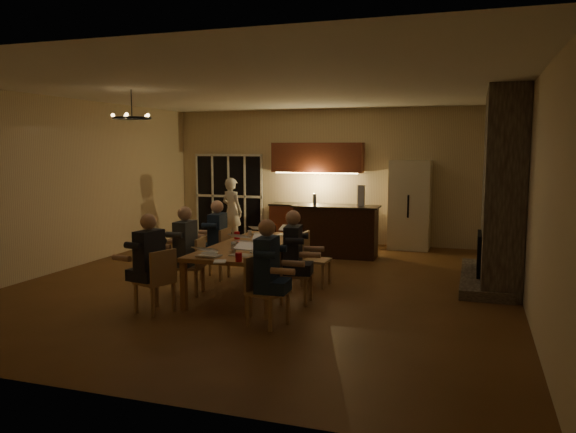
# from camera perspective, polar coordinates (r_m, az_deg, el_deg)

# --- Properties ---
(floor) EXTENTS (9.00, 9.00, 0.00)m
(floor) POSITION_cam_1_polar(r_m,az_deg,el_deg) (9.52, -2.18, -6.83)
(floor) COLOR brown
(floor) RESTS_ON ground
(back_wall) EXTENTS (8.00, 0.04, 3.20)m
(back_wall) POSITION_cam_1_polar(r_m,az_deg,el_deg) (13.59, 4.50, 4.10)
(back_wall) COLOR beige
(back_wall) RESTS_ON ground
(left_wall) EXTENTS (0.04, 9.00, 3.20)m
(left_wall) POSITION_cam_1_polar(r_m,az_deg,el_deg) (11.33, -21.66, 3.08)
(left_wall) COLOR beige
(left_wall) RESTS_ON ground
(right_wall) EXTENTS (0.04, 9.00, 3.20)m
(right_wall) POSITION_cam_1_polar(r_m,az_deg,el_deg) (8.72, 23.37, 1.99)
(right_wall) COLOR beige
(right_wall) RESTS_ON ground
(ceiling) EXTENTS (8.00, 9.00, 0.04)m
(ceiling) POSITION_cam_1_polar(r_m,az_deg,el_deg) (9.30, -2.27, 12.82)
(ceiling) COLOR white
(ceiling) RESTS_ON back_wall
(french_doors) EXTENTS (1.86, 0.08, 2.10)m
(french_doors) POSITION_cam_1_polar(r_m,az_deg,el_deg) (14.47, -6.01, 2.07)
(french_doors) COLOR black
(french_doors) RESTS_ON ground
(fireplace) EXTENTS (0.58, 2.50, 3.20)m
(fireplace) POSITION_cam_1_polar(r_m,az_deg,el_deg) (9.89, 20.93, 2.62)
(fireplace) COLOR #686052
(fireplace) RESTS_ON ground
(kitchenette) EXTENTS (2.24, 0.68, 2.40)m
(kitchenette) POSITION_cam_1_polar(r_m,az_deg,el_deg) (13.38, 2.91, 2.36)
(kitchenette) COLOR maroon
(kitchenette) RESTS_ON ground
(refrigerator) EXTENTS (0.90, 0.68, 2.00)m
(refrigerator) POSITION_cam_1_polar(r_m,az_deg,el_deg) (12.94, 12.28, 1.16)
(refrigerator) COLOR beige
(refrigerator) RESTS_ON ground
(dining_table) EXTENTS (1.10, 2.76, 0.75)m
(dining_table) POSITION_cam_1_polar(r_m,az_deg,el_deg) (9.01, -3.72, -5.18)
(dining_table) COLOR #B07146
(dining_table) RESTS_ON ground
(bar_island) EXTENTS (1.81, 0.73, 1.08)m
(bar_island) POSITION_cam_1_polar(r_m,az_deg,el_deg) (11.81, 4.89, -1.49)
(bar_island) COLOR black
(bar_island) RESTS_ON ground
(chair_left_near) EXTENTS (0.56, 0.56, 0.89)m
(chair_left_near) POSITION_cam_1_polar(r_m,az_deg,el_deg) (8.03, -13.42, -6.36)
(chair_left_near) COLOR tan
(chair_left_near) RESTS_ON ground
(chair_left_mid) EXTENTS (0.51, 0.51, 0.89)m
(chair_left_mid) POSITION_cam_1_polar(r_m,az_deg,el_deg) (8.91, -10.10, -4.96)
(chair_left_mid) COLOR tan
(chair_left_mid) RESTS_ON ground
(chair_left_far) EXTENTS (0.44, 0.44, 0.89)m
(chair_left_far) POSITION_cam_1_polar(r_m,az_deg,el_deg) (9.87, -7.44, -3.75)
(chair_left_far) COLOR tan
(chair_left_far) RESTS_ON ground
(chair_right_near) EXTENTS (0.56, 0.56, 0.89)m
(chair_right_near) POSITION_cam_1_polar(r_m,az_deg,el_deg) (7.24, -2.05, -7.62)
(chair_right_near) COLOR tan
(chair_right_near) RESTS_ON ground
(chair_right_mid) EXTENTS (0.47, 0.47, 0.89)m
(chair_right_mid) POSITION_cam_1_polar(r_m,az_deg,el_deg) (8.26, 0.87, -5.79)
(chair_right_mid) COLOR tan
(chair_right_mid) RESTS_ON ground
(chair_right_far) EXTENTS (0.46, 0.46, 0.89)m
(chair_right_far) POSITION_cam_1_polar(r_m,az_deg,el_deg) (9.28, 2.84, -4.38)
(chair_right_far) COLOR tan
(chair_right_far) RESTS_ON ground
(person_left_near) EXTENTS (0.70, 0.70, 1.38)m
(person_left_near) POSITION_cam_1_polar(r_m,az_deg,el_deg) (7.98, -13.88, -4.66)
(person_left_near) COLOR #23242D
(person_left_near) RESTS_ON ground
(person_right_near) EXTENTS (0.63, 0.63, 1.38)m
(person_right_near) POSITION_cam_1_polar(r_m,az_deg,el_deg) (7.17, -2.15, -5.75)
(person_right_near) COLOR #1C2A46
(person_right_near) RESTS_ON ground
(person_left_mid) EXTENTS (0.62, 0.62, 1.38)m
(person_left_mid) POSITION_cam_1_polar(r_m,az_deg,el_deg) (8.85, -10.37, -3.43)
(person_left_mid) COLOR #3C4348
(person_left_mid) RESTS_ON ground
(person_right_mid) EXTENTS (0.69, 0.69, 1.38)m
(person_right_mid) POSITION_cam_1_polar(r_m,az_deg,el_deg) (8.18, 0.51, -4.17)
(person_right_mid) COLOR #23242D
(person_right_mid) RESTS_ON ground
(person_left_far) EXTENTS (0.66, 0.66, 1.38)m
(person_left_far) POSITION_cam_1_polar(r_m,az_deg,el_deg) (9.79, -7.16, -2.38)
(person_left_far) COLOR #1C2A46
(person_left_far) RESTS_ON ground
(standing_person) EXTENTS (0.67, 0.56, 1.58)m
(standing_person) POSITION_cam_1_polar(r_m,az_deg,el_deg) (13.29, -5.72, 0.53)
(standing_person) COLOR silver
(standing_person) RESTS_ON ground
(chandelier) EXTENTS (0.62, 0.62, 0.03)m
(chandelier) POSITION_cam_1_polar(r_m,az_deg,el_deg) (9.50, -15.57, 9.61)
(chandelier) COLOR black
(chandelier) RESTS_ON ceiling
(laptop_a) EXTENTS (0.33, 0.30, 0.23)m
(laptop_a) POSITION_cam_1_polar(r_m,az_deg,el_deg) (8.00, -8.06, -3.23)
(laptop_a) COLOR silver
(laptop_a) RESTS_ON dining_table
(laptop_b) EXTENTS (0.36, 0.32, 0.23)m
(laptop_b) POSITION_cam_1_polar(r_m,az_deg,el_deg) (7.99, -4.70, -3.19)
(laptop_b) COLOR silver
(laptop_b) RESTS_ON dining_table
(laptop_c) EXTENTS (0.35, 0.32, 0.23)m
(laptop_c) POSITION_cam_1_polar(r_m,az_deg,el_deg) (9.11, -4.60, -1.95)
(laptop_c) COLOR silver
(laptop_c) RESTS_ON dining_table
(laptop_d) EXTENTS (0.36, 0.33, 0.23)m
(laptop_d) POSITION_cam_1_polar(r_m,az_deg,el_deg) (8.75, -2.71, -2.29)
(laptop_d) COLOR silver
(laptop_d) RESTS_ON dining_table
(laptop_e) EXTENTS (0.34, 0.30, 0.23)m
(laptop_e) POSITION_cam_1_polar(r_m,az_deg,el_deg) (9.97, -2.70, -1.16)
(laptop_e) COLOR silver
(laptop_e) RESTS_ON dining_table
(laptop_f) EXTENTS (0.34, 0.30, 0.23)m
(laptop_f) POSITION_cam_1_polar(r_m,az_deg,el_deg) (9.80, -0.15, -1.29)
(laptop_f) COLOR silver
(laptop_f) RESTS_ON dining_table
(mug_front) EXTENTS (0.08, 0.08, 0.10)m
(mug_front) POSITION_cam_1_polar(r_m,az_deg,el_deg) (8.52, -5.54, -2.99)
(mug_front) COLOR silver
(mug_front) RESTS_ON dining_table
(mug_mid) EXTENTS (0.08, 0.08, 0.10)m
(mug_mid) POSITION_cam_1_polar(r_m,az_deg,el_deg) (9.38, -1.88, -2.06)
(mug_mid) COLOR silver
(mug_mid) RESTS_ON dining_table
(mug_back) EXTENTS (0.07, 0.07, 0.10)m
(mug_back) POSITION_cam_1_polar(r_m,az_deg,el_deg) (9.78, -3.92, -1.70)
(mug_back) COLOR silver
(mug_back) RESTS_ON dining_table
(redcup_near) EXTENTS (0.09, 0.09, 0.12)m
(redcup_near) POSITION_cam_1_polar(r_m,az_deg,el_deg) (7.59, -5.04, -4.14)
(redcup_near) COLOR red
(redcup_near) RESTS_ON dining_table
(redcup_mid) EXTENTS (0.10, 0.10, 0.12)m
(redcup_mid) POSITION_cam_1_polar(r_m,az_deg,el_deg) (9.49, -5.21, -1.92)
(redcup_mid) COLOR red
(redcup_mid) RESTS_ON dining_table
(can_silver) EXTENTS (0.07, 0.07, 0.12)m
(can_silver) POSITION_cam_1_polar(r_m,az_deg,el_deg) (8.26, -5.53, -3.24)
(can_silver) COLOR #B2B2B7
(can_silver) RESTS_ON dining_table
(can_cola) EXTENTS (0.07, 0.07, 0.12)m
(can_cola) POSITION_cam_1_polar(r_m,az_deg,el_deg) (10.23, -1.41, -1.25)
(can_cola) COLOR #3F0F0C
(can_cola) RESTS_ON dining_table
(plate_near) EXTENTS (0.27, 0.27, 0.02)m
(plate_near) POSITION_cam_1_polar(r_m,az_deg,el_deg) (8.25, -2.98, -3.59)
(plate_near) COLOR silver
(plate_near) RESTS_ON dining_table
(plate_left) EXTENTS (0.24, 0.24, 0.02)m
(plate_left) POSITION_cam_1_polar(r_m,az_deg,el_deg) (8.19, -7.99, -3.72)
(plate_left) COLOR silver
(plate_left) RESTS_ON dining_table
(plate_far) EXTENTS (0.28, 0.28, 0.02)m
(plate_far) POSITION_cam_1_polar(r_m,az_deg,el_deg) (9.56, 0.48, -2.13)
(plate_far) COLOR silver
(plate_far) RESTS_ON dining_table
(notepad) EXTENTS (0.23, 0.27, 0.01)m
(notepad) POSITION_cam_1_polar(r_m,az_deg,el_deg) (7.60, -6.94, -4.56)
(notepad) COLOR white
(notepad) RESTS_ON dining_table
(bar_bottle) EXTENTS (0.07, 0.07, 0.24)m
(bar_bottle) POSITION_cam_1_polar(r_m,az_deg,el_deg) (11.85, 2.72, 1.77)
(bar_bottle) COLOR #99999E
(bar_bottle) RESTS_ON bar_island
(bar_blender) EXTENTS (0.14, 0.14, 0.43)m
(bar_blender) POSITION_cam_1_polar(r_m,az_deg,el_deg) (11.70, 7.45, 2.12)
(bar_blender) COLOR silver
(bar_blender) RESTS_ON bar_island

